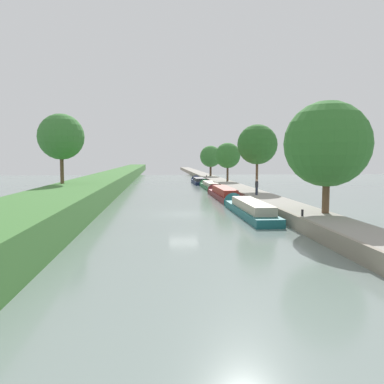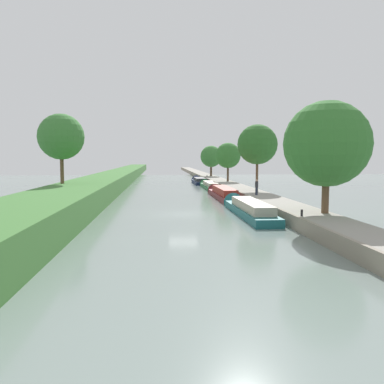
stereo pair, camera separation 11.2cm
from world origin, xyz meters
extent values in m
plane|color=slate|center=(0.00, 0.00, 0.00)|extent=(160.00, 160.00, 0.00)
cube|color=#3D7033|center=(-10.28, 0.00, 1.07)|extent=(6.01, 260.00, 2.14)
cube|color=gray|center=(8.85, 0.00, 0.47)|extent=(3.15, 260.00, 0.95)
cube|color=gray|center=(7.15, 0.00, 0.50)|extent=(0.25, 260.00, 1.00)
cube|color=#195B60|center=(5.55, -1.46, 0.32)|extent=(2.07, 12.59, 0.64)
cube|color=#B2A893|center=(5.55, -2.09, 0.98)|extent=(1.70, 8.81, 0.69)
cone|color=#195B60|center=(5.55, 5.46, 0.32)|extent=(1.97, 1.24, 1.97)
cube|color=maroon|center=(5.65, 13.03, 0.31)|extent=(1.96, 13.33, 0.62)
cube|color=maroon|center=(5.65, 12.36, 1.00)|extent=(1.60, 9.33, 0.76)
cone|color=maroon|center=(5.65, 20.28, 0.31)|extent=(1.86, 1.17, 1.86)
cube|color=#1E6033|center=(5.93, 27.82, 0.29)|extent=(1.81, 11.97, 0.58)
cube|color=#B2A893|center=(5.93, 27.22, 0.86)|extent=(1.49, 8.38, 0.55)
cone|color=#1E6033|center=(5.93, 34.35, 0.29)|extent=(1.72, 1.09, 1.72)
cube|color=#141E42|center=(5.51, 40.23, 0.30)|extent=(2.15, 9.55, 0.60)
cube|color=#333338|center=(5.51, 39.75, 0.88)|extent=(1.76, 6.69, 0.55)
cone|color=#141E42|center=(5.51, 45.65, 0.30)|extent=(2.04, 1.29, 2.04)
cylinder|color=brown|center=(9.76, -6.83, 2.58)|extent=(0.51, 0.51, 3.27)
sphere|color=#33702D|center=(9.76, -6.83, 5.88)|extent=(6.08, 6.08, 6.08)
cylinder|color=brown|center=(9.75, 13.03, 3.06)|extent=(0.30, 0.30, 4.23)
sphere|color=#2D6628|center=(9.75, 13.03, 6.50)|extent=(4.81, 4.81, 4.81)
cylinder|color=#4C3828|center=(9.52, 32.12, 2.53)|extent=(0.35, 0.35, 3.16)
sphere|color=#33702D|center=(9.52, 32.12, 5.28)|extent=(4.27, 4.27, 4.27)
cylinder|color=#4C3828|center=(9.17, 51.24, 2.43)|extent=(0.45, 0.45, 2.98)
sphere|color=#387533|center=(9.17, 51.24, 5.19)|extent=(4.62, 4.62, 4.62)
cylinder|color=brown|center=(-12.41, 9.24, 3.97)|extent=(0.39, 0.39, 3.65)
sphere|color=#387533|center=(-12.41, 9.24, 7.13)|extent=(4.86, 4.86, 4.86)
cylinder|color=#282D42|center=(8.25, 7.12, 1.36)|extent=(0.26, 0.26, 0.82)
cylinder|color=#333338|center=(8.25, 7.12, 2.08)|extent=(0.34, 0.34, 0.62)
sphere|color=tan|center=(8.25, 7.12, 2.50)|extent=(0.22, 0.22, 0.22)
cylinder|color=black|center=(7.58, -8.14, 1.17)|extent=(0.16, 0.16, 0.45)
cylinder|color=black|center=(7.58, 45.24, 1.17)|extent=(0.16, 0.16, 0.45)
camera|label=1|loc=(-2.19, -34.09, 4.91)|focal=37.09mm
camera|label=2|loc=(-2.07, -34.10, 4.91)|focal=37.09mm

